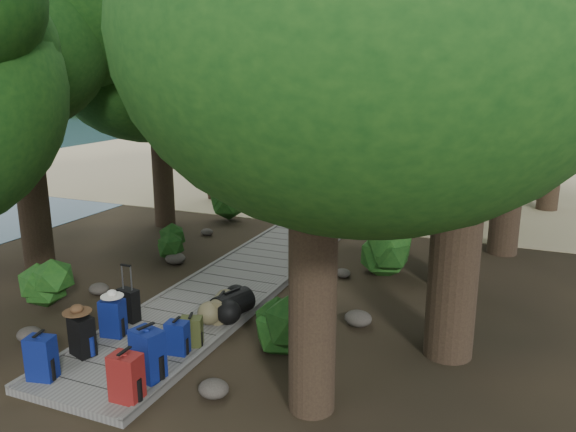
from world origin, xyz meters
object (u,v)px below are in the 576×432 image
at_px(suitcase_on_boardwalk, 129,305).
at_px(lone_suitcase_on_sand, 365,195).
at_px(backpack_right_a, 126,375).
at_px(kayak, 268,184).
at_px(backpack_left_c, 113,316).
at_px(duffel_right_black, 232,304).
at_px(backpack_left_a, 41,356).
at_px(backpack_right_b, 148,352).
at_px(backpack_right_d, 191,330).
at_px(backpack_right_c, 177,336).
at_px(duffel_right_khaki, 222,307).
at_px(backpack_left_b, 82,334).
at_px(sun_lounger, 446,189).

bearing_deg(suitcase_on_boardwalk, lone_suitcase_on_sand, 93.41).
xyz_separation_m(backpack_right_a, kayak, (-4.40, 13.98, -0.29)).
bearing_deg(backpack_left_c, duffel_right_black, 35.88).
relative_size(backpack_left_a, backpack_right_b, 0.87).
bearing_deg(backpack_right_d, duffel_right_black, 65.89).
xyz_separation_m(backpack_right_a, backpack_right_c, (-0.11, 1.34, -0.08)).
height_order(duffel_right_khaki, suitcase_on_boardwalk, suitcase_on_boardwalk).
distance_m(backpack_left_b, duffel_right_black, 2.58).
relative_size(duffel_right_khaki, suitcase_on_boardwalk, 1.11).
distance_m(backpack_left_b, kayak, 13.58).
height_order(backpack_left_a, suitcase_on_boardwalk, backpack_left_a).
height_order(kayak, sun_lounger, sun_lounger).
relative_size(backpack_right_c, duffel_right_khaki, 0.89).
relative_size(backpack_right_d, duffel_right_black, 0.72).
bearing_deg(suitcase_on_boardwalk, backpack_right_d, -3.67).
distance_m(backpack_left_b, sun_lounger, 14.48).
xyz_separation_m(backpack_right_a, lone_suitcase_on_sand, (-0.29, 12.89, -0.16)).
bearing_deg(duffel_right_black, backpack_right_d, -75.64).
xyz_separation_m(backpack_right_c, backpack_right_d, (0.06, 0.31, -0.03)).
bearing_deg(backpack_left_b, backpack_left_a, -73.90).
relative_size(backpack_right_a, backpack_right_d, 1.39).
height_order(backpack_left_a, backpack_right_b, backpack_right_b).
height_order(backpack_right_d, duffel_right_khaki, backpack_right_d).
relative_size(backpack_right_d, sun_lounger, 0.25).
distance_m(backpack_left_a, duffel_right_khaki, 3.06).
bearing_deg(backpack_right_a, kayak, 106.17).
bearing_deg(backpack_right_b, backpack_left_b, -172.27).
xyz_separation_m(backpack_right_b, backpack_right_c, (-0.03, 0.77, -0.12)).
distance_m(backpack_right_a, duffel_right_black, 2.89).
bearing_deg(backpack_right_d, lone_suitcase_on_sand, 70.31).
bearing_deg(backpack_right_b, backpack_left_c, 161.80).
xyz_separation_m(backpack_right_b, lone_suitcase_on_sand, (-0.21, 12.31, -0.20)).
bearing_deg(backpack_right_d, backpack_left_a, -150.56).
bearing_deg(lone_suitcase_on_sand, backpack_right_a, -69.45).
distance_m(backpack_left_c, backpack_right_a, 2.02).
xyz_separation_m(backpack_left_c, duffel_right_black, (1.43, 1.44, -0.12)).
distance_m(backpack_left_a, duffel_right_black, 3.26).
relative_size(backpack_left_b, sun_lounger, 0.34).
bearing_deg(kayak, backpack_left_c, -82.46).
height_order(backpack_right_a, suitcase_on_boardwalk, backpack_right_a).
bearing_deg(backpack_left_c, kayak, 94.15).
bearing_deg(sun_lounger, backpack_left_b, -95.72).
relative_size(duffel_right_khaki, kayak, 0.19).
bearing_deg(backpack_right_c, backpack_right_d, 72.19).
bearing_deg(backpack_right_d, backpack_right_a, -109.21).
distance_m(backpack_right_a, lone_suitcase_on_sand, 12.89).
relative_size(backpack_left_c, backpack_right_b, 0.86).
distance_m(duffel_right_khaki, kayak, 12.06).
height_order(backpack_right_b, duffel_right_khaki, backpack_right_b).
bearing_deg(backpack_right_a, backpack_right_c, 93.19).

